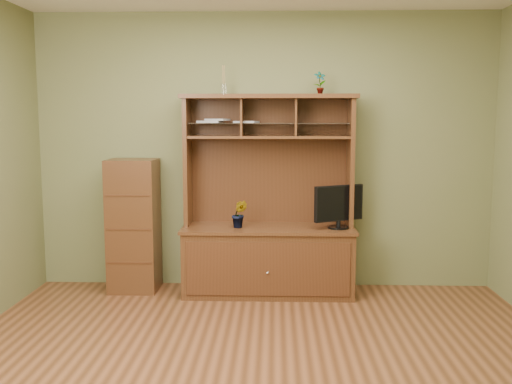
{
  "coord_description": "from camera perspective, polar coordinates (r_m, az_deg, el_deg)",
  "views": [
    {
      "loc": [
        0.11,
        -3.64,
        1.68
      ],
      "look_at": [
        -0.05,
        1.2,
        1.05
      ],
      "focal_mm": 40.0,
      "sensor_mm": 36.0,
      "label": 1
    }
  ],
  "objects": [
    {
      "name": "top_plant",
      "position": [
        5.47,
        6.41,
        10.81
      ],
      "size": [
        0.13,
        0.1,
        0.22
      ],
      "primitive_type": "imported",
      "rotation": [
        0.0,
        0.0,
        0.24
      ],
      "color": "#305F21",
      "rests_on": "media_hutch"
    },
    {
      "name": "monitor",
      "position": [
        5.38,
        8.28,
        -1.38
      ],
      "size": [
        0.47,
        0.28,
        0.41
      ],
      "rotation": [
        0.0,
        0.0,
        0.49
      ],
      "color": "black",
      "rests_on": "media_hutch"
    },
    {
      "name": "magazines",
      "position": [
        5.47,
        -3.2,
        7.08
      ],
      "size": [
        0.6,
        0.22,
        0.04
      ],
      "color": "#A2A2A7",
      "rests_on": "media_hutch"
    },
    {
      "name": "reed_diffuser",
      "position": [
        5.48,
        -3.26,
        10.82
      ],
      "size": [
        0.05,
        0.05,
        0.27
      ],
      "color": "silver",
      "rests_on": "media_hutch"
    },
    {
      "name": "side_cabinet",
      "position": [
        5.68,
        -12.12,
        -3.27
      ],
      "size": [
        0.46,
        0.42,
        1.29
      ],
      "color": "#432413",
      "rests_on": "room"
    },
    {
      "name": "orchid_plant",
      "position": [
        5.37,
        -1.67,
        -2.21
      ],
      "size": [
        0.16,
        0.13,
        0.26
      ],
      "primitive_type": "imported",
      "rotation": [
        0.0,
        0.0,
        -0.1
      ],
      "color": "#24551D",
      "rests_on": "media_hutch"
    },
    {
      "name": "media_hutch",
      "position": [
        5.49,
        1.23,
        -4.75
      ],
      "size": [
        1.66,
        0.61,
        1.9
      ],
      "color": "#432413",
      "rests_on": "room"
    },
    {
      "name": "room",
      "position": [
        3.66,
        0.23,
        2.25
      ],
      "size": [
        4.54,
        4.04,
        2.74
      ],
      "color": "#4F2C16",
      "rests_on": "ground"
    }
  ]
}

